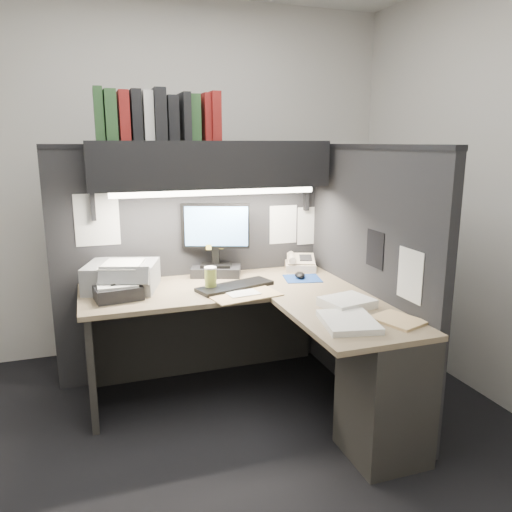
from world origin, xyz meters
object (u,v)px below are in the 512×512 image
object	(u,v)px
monitor	(216,247)
keyboard	(235,286)
desk	(296,354)
overhead_shelf	(210,164)
coffee_cup	(211,279)
printer	(122,276)
telephone	(300,264)
notebook_stack	(118,292)

from	to	relation	value
monitor	keyboard	size ratio (longest dim) A/B	1.01
desk	overhead_shelf	xyz separation A→B (m)	(-0.30, 0.75, 1.06)
coffee_cup	printer	size ratio (longest dim) A/B	0.33
desk	printer	size ratio (longest dim) A/B	4.02
telephone	notebook_stack	xyz separation A→B (m)	(-1.31, -0.28, -0.00)
overhead_shelf	monitor	size ratio (longest dim) A/B	3.07
keyboard	monitor	bearing A→B (deg)	78.82
coffee_cup	monitor	bearing A→B (deg)	69.89
monitor	keyboard	xyz separation A→B (m)	(0.03, -0.34, -0.19)
desk	coffee_cup	size ratio (longest dim) A/B	12.24
overhead_shelf	monitor	world-z (taller)	overhead_shelf
keyboard	coffee_cup	world-z (taller)	coffee_cup
printer	monitor	bearing A→B (deg)	29.35
overhead_shelf	desk	bearing A→B (deg)	-68.21
notebook_stack	printer	bearing A→B (deg)	77.70
keyboard	notebook_stack	bearing A→B (deg)	161.37
overhead_shelf	coffee_cup	size ratio (longest dim) A/B	11.16
telephone	keyboard	bearing A→B (deg)	-133.04
overhead_shelf	notebook_stack	xyz separation A→B (m)	(-0.64, -0.25, -0.73)
printer	desk	bearing A→B (deg)	-19.46
keyboard	printer	size ratio (longest dim) A/B	1.19
telephone	printer	size ratio (longest dim) A/B	0.53
notebook_stack	desk	bearing A→B (deg)	-27.75
keyboard	printer	distance (m)	0.72
overhead_shelf	coffee_cup	world-z (taller)	overhead_shelf
desk	keyboard	xyz separation A→B (m)	(-0.22, 0.48, 0.30)
coffee_cup	notebook_stack	world-z (taller)	coffee_cup
monitor	coffee_cup	xyz separation A→B (m)	(-0.12, -0.33, -0.13)
desk	coffee_cup	xyz separation A→B (m)	(-0.38, 0.49, 0.36)
keyboard	telephone	size ratio (longest dim) A/B	2.24
monitor	notebook_stack	xyz separation A→B (m)	(-0.69, -0.32, -0.16)
desk	keyboard	size ratio (longest dim) A/B	3.39
telephone	printer	world-z (taller)	printer
telephone	coffee_cup	world-z (taller)	coffee_cup
coffee_cup	notebook_stack	xyz separation A→B (m)	(-0.57, 0.01, -0.03)
monitor	notebook_stack	distance (m)	0.78
telephone	overhead_shelf	bearing A→B (deg)	-157.99
overhead_shelf	telephone	world-z (taller)	overhead_shelf
overhead_shelf	printer	world-z (taller)	overhead_shelf
overhead_shelf	coffee_cup	bearing A→B (deg)	-106.41
keyboard	printer	bearing A→B (deg)	145.99
monitor	printer	bearing A→B (deg)	-148.61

